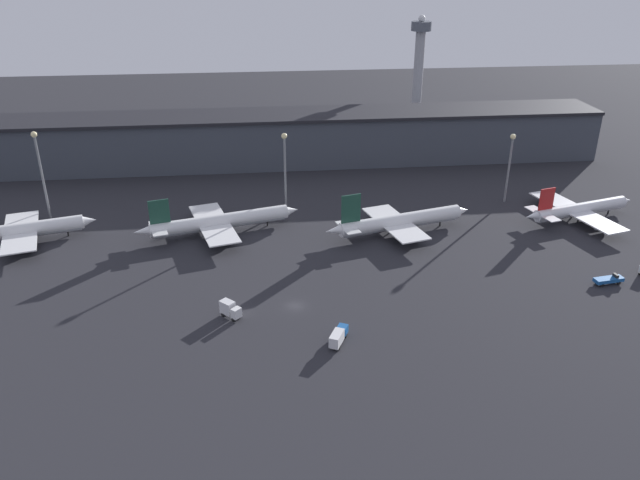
# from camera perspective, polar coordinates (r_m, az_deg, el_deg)

# --- Properties ---
(ground) EXTENTS (600.00, 600.00, 0.00)m
(ground) POSITION_cam_1_polar(r_m,az_deg,el_deg) (148.98, -2.31, -6.05)
(ground) COLOR #26262B
(terminal_building) EXTENTS (251.58, 23.52, 19.54)m
(terminal_building) POSITION_cam_1_polar(r_m,az_deg,el_deg) (243.71, -4.17, 9.23)
(terminal_building) COLOR #3D424C
(terminal_building) RESTS_ON ground
(airplane_0) EXTENTS (38.96, 30.84, 12.44)m
(airplane_0) POSITION_cam_1_polar(r_m,az_deg,el_deg) (197.23, -25.41, 0.81)
(airplane_0) COLOR white
(airplane_0) RESTS_ON ground
(airplane_1) EXTENTS (48.43, 32.00, 13.00)m
(airplane_1) POSITION_cam_1_polar(r_m,az_deg,el_deg) (186.06, -9.23, 1.65)
(airplane_1) COLOR white
(airplane_1) RESTS_ON ground
(airplane_2) EXTENTS (46.41, 28.35, 14.39)m
(airplane_2) POSITION_cam_1_polar(r_m,az_deg,el_deg) (185.22, 7.28, 1.69)
(airplane_2) COLOR white
(airplane_2) RESTS_ON ground
(airplane_3) EXTENTS (40.13, 36.00, 12.09)m
(airplane_3) POSITION_cam_1_polar(r_m,az_deg,el_deg) (209.34, 22.61, 2.59)
(airplane_3) COLOR silver
(airplane_3) RESTS_ON ground
(service_vehicle_0) EXTENTS (5.11, 7.59, 3.24)m
(service_vehicle_0) POSITION_cam_1_polar(r_m,az_deg,el_deg) (135.09, 1.69, -8.79)
(service_vehicle_0) COLOR #195199
(service_vehicle_0) RESTS_ON ground
(service_vehicle_2) EXTENTS (7.85, 3.38, 2.50)m
(service_vehicle_2) POSITION_cam_1_polar(r_m,az_deg,el_deg) (173.59, 24.90, -3.31)
(service_vehicle_2) COLOR #195199
(service_vehicle_2) RESTS_ON ground
(service_vehicle_3) EXTENTS (5.26, 5.28, 3.84)m
(service_vehicle_3) POSITION_cam_1_polar(r_m,az_deg,el_deg) (145.22, -8.24, -6.27)
(service_vehicle_3) COLOR white
(service_vehicle_3) RESTS_ON ground
(lamp_post_0) EXTENTS (1.80, 1.80, 28.38)m
(lamp_post_0) POSITION_cam_1_polar(r_m,az_deg,el_deg) (204.85, -24.21, 6.17)
(lamp_post_0) COLOR slate
(lamp_post_0) RESTS_ON ground
(lamp_post_1) EXTENTS (1.80, 1.80, 25.67)m
(lamp_post_1) POSITION_cam_1_polar(r_m,az_deg,el_deg) (195.28, -3.23, 7.08)
(lamp_post_1) COLOR slate
(lamp_post_1) RESTS_ON ground
(lamp_post_2) EXTENTS (1.80, 1.80, 23.19)m
(lamp_post_2) POSITION_cam_1_polar(r_m,az_deg,el_deg) (211.96, 16.99, 7.10)
(lamp_post_2) COLOR slate
(lamp_post_2) RESTS_ON ground
(control_tower) EXTENTS (9.00, 9.00, 49.28)m
(control_tower) POSITION_cam_1_polar(r_m,az_deg,el_deg) (298.77, 9.03, 15.68)
(control_tower) COLOR #99999E
(control_tower) RESTS_ON ground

